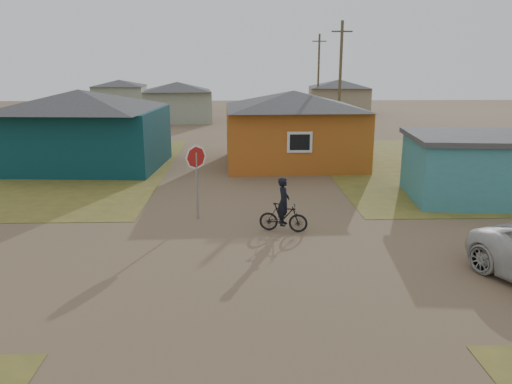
% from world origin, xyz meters
% --- Properties ---
extents(ground, '(120.00, 120.00, 0.00)m').
position_xyz_m(ground, '(0.00, 0.00, 0.00)').
color(ground, brown).
extents(grass_ne, '(20.00, 18.00, 0.00)m').
position_xyz_m(grass_ne, '(14.00, 13.00, 0.01)').
color(grass_ne, olive).
rests_on(grass_ne, ground).
extents(house_teal, '(8.93, 7.08, 4.00)m').
position_xyz_m(house_teal, '(-8.50, 13.50, 2.05)').
color(house_teal, '#092E34').
rests_on(house_teal, ground).
extents(house_yellow, '(7.72, 6.76, 3.90)m').
position_xyz_m(house_yellow, '(2.50, 14.00, 2.00)').
color(house_yellow, '#AA571A').
rests_on(house_yellow, ground).
extents(shed_turquoise, '(6.71, 4.93, 2.60)m').
position_xyz_m(shed_turquoise, '(9.50, 6.50, 1.31)').
color(shed_turquoise, teal).
rests_on(shed_turquoise, ground).
extents(house_pale_west, '(7.04, 6.15, 3.60)m').
position_xyz_m(house_pale_west, '(-6.00, 34.00, 1.86)').
color(house_pale_west, gray).
rests_on(house_pale_west, ground).
extents(house_beige_east, '(6.95, 6.05, 3.60)m').
position_xyz_m(house_beige_east, '(10.00, 40.00, 1.86)').
color(house_beige_east, gray).
rests_on(house_beige_east, ground).
extents(house_pale_north, '(6.28, 5.81, 3.40)m').
position_xyz_m(house_pale_north, '(-14.00, 46.00, 1.75)').
color(house_pale_north, gray).
rests_on(house_pale_north, ground).
extents(utility_pole_near, '(1.40, 0.20, 8.00)m').
position_xyz_m(utility_pole_near, '(6.50, 22.00, 4.14)').
color(utility_pole_near, brown).
rests_on(utility_pole_near, ground).
extents(utility_pole_far, '(1.40, 0.20, 8.00)m').
position_xyz_m(utility_pole_far, '(7.50, 38.00, 4.14)').
color(utility_pole_far, brown).
rests_on(utility_pole_far, ground).
extents(stop_sign, '(0.83, 0.29, 2.62)m').
position_xyz_m(stop_sign, '(-1.84, 4.37, 1.91)').
color(stop_sign, gray).
rests_on(stop_sign, ground).
extents(cyclist, '(1.64, 0.80, 1.79)m').
position_xyz_m(cyclist, '(1.04, 2.89, 0.65)').
color(cyclist, black).
rests_on(cyclist, ground).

